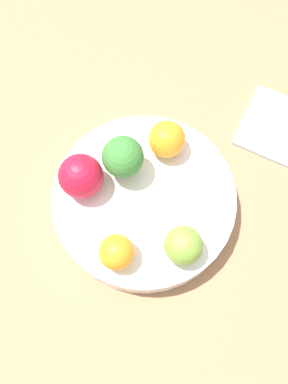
{
  "coord_description": "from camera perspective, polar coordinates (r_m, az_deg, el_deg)",
  "views": [
    {
      "loc": [
        0.1,
        0.14,
        0.51
      ],
      "look_at": [
        0.0,
        0.0,
        0.07
      ],
      "focal_mm": 35.0,
      "sensor_mm": 36.0,
      "label": 1
    }
  ],
  "objects": [
    {
      "name": "broccoli",
      "position": [
        0.46,
        -2.76,
        5.6
      ],
      "size": [
        0.05,
        0.05,
        0.06
      ],
      "color": "#99C17A",
      "rests_on": "bowl"
    },
    {
      "name": "napkin",
      "position": [
        0.6,
        20.46,
        8.95
      ],
      "size": [
        0.16,
        0.16,
        0.01
      ],
      "color": "silver",
      "rests_on": "table_surface"
    },
    {
      "name": "apple_green",
      "position": [
        0.47,
        -9.59,
        2.39
      ],
      "size": [
        0.06,
        0.06,
        0.06
      ],
      "color": "#B7142D",
      "rests_on": "bowl"
    },
    {
      "name": "orange_back",
      "position": [
        0.44,
        -4.2,
        -9.14
      ],
      "size": [
        0.04,
        0.04,
        0.04
      ],
      "color": "orange",
      "rests_on": "bowl"
    },
    {
      "name": "ground_plane",
      "position": [
        0.54,
        -0.0,
        -2.75
      ],
      "size": [
        6.0,
        6.0,
        0.0
      ],
      "primitive_type": "plane",
      "color": "gray"
    },
    {
      "name": "apple_red",
      "position": [
        0.44,
        6.0,
        -8.07
      ],
      "size": [
        0.05,
        0.05,
        0.05
      ],
      "color": "olive",
      "rests_on": "bowl"
    },
    {
      "name": "bowl",
      "position": [
        0.5,
        -0.0,
        -1.27
      ],
      "size": [
        0.24,
        0.24,
        0.04
      ],
      "color": "white",
      "rests_on": "table_surface"
    },
    {
      "name": "orange_front",
      "position": [
        0.49,
        3.48,
        8.02
      ],
      "size": [
        0.05,
        0.05,
        0.05
      ],
      "color": "orange",
      "rests_on": "bowl"
    },
    {
      "name": "table_surface",
      "position": [
        0.53,
        -0.0,
        -2.41
      ],
      "size": [
        1.2,
        1.2,
        0.02
      ],
      "color": "#936D4C",
      "rests_on": "ground_plane"
    }
  ]
}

